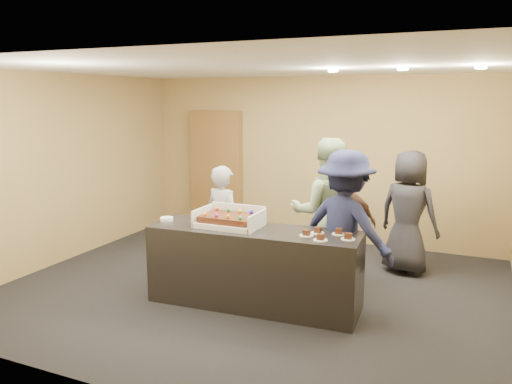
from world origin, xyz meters
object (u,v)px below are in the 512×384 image
(person_sage_man, at_px, (326,212))
(person_dark_suit, at_px, (408,212))
(sheet_cake, at_px, (229,218))
(person_brown_extra, at_px, (343,227))
(plate_stack, at_px, (167,219))
(person_navy_man, at_px, (345,229))
(storage_cabinet, at_px, (216,171))
(serving_counter, at_px, (254,267))
(cake_box, at_px, (230,222))
(person_server_grey, at_px, (224,223))

(person_sage_man, height_order, person_dark_suit, person_sage_man)
(sheet_cake, bearing_deg, person_brown_extra, 43.15)
(plate_stack, relative_size, person_navy_man, 0.09)
(storage_cabinet, relative_size, person_navy_man, 1.19)
(serving_counter, distance_m, sheet_cake, 0.63)
(cake_box, relative_size, plate_stack, 4.61)
(person_navy_man, bearing_deg, serving_counter, 43.41)
(person_server_grey, bearing_deg, person_navy_man, -167.18)
(cake_box, bearing_deg, person_server_grey, 124.00)
(serving_counter, xyz_separation_m, person_navy_man, (0.93, 0.45, 0.44))
(person_sage_man, height_order, person_brown_extra, person_sage_man)
(person_sage_man, bearing_deg, person_dark_suit, -157.17)
(storage_cabinet, height_order, plate_stack, storage_cabinet)
(serving_counter, height_order, person_sage_man, person_sage_man)
(plate_stack, bearing_deg, person_dark_suit, 36.57)
(sheet_cake, bearing_deg, person_sage_man, 48.89)
(person_sage_man, distance_m, person_navy_man, 0.66)
(person_server_grey, bearing_deg, storage_cabinet, -41.33)
(cake_box, height_order, person_dark_suit, person_dark_suit)
(serving_counter, xyz_separation_m, person_sage_man, (0.55, 0.99, 0.49))
(person_sage_man, bearing_deg, person_server_grey, -4.04)
(person_brown_extra, xyz_separation_m, person_dark_suit, (0.69, 0.84, 0.08))
(cake_box, height_order, plate_stack, cake_box)
(person_brown_extra, height_order, person_dark_suit, person_dark_suit)
(storage_cabinet, bearing_deg, serving_counter, -54.75)
(storage_cabinet, xyz_separation_m, person_brown_extra, (2.79, -1.85, -0.30))
(serving_counter, height_order, person_brown_extra, person_brown_extra)
(person_navy_man, bearing_deg, storage_cabinet, -21.61)
(person_dark_suit, bearing_deg, person_sage_man, 62.52)
(sheet_cake, relative_size, person_server_grey, 0.41)
(person_sage_man, xyz_separation_m, person_brown_extra, (0.21, 0.02, -0.17))
(sheet_cake, relative_size, plate_stack, 3.94)
(person_dark_suit, bearing_deg, sheet_cake, 65.16)
(person_server_grey, distance_m, person_navy_man, 1.65)
(storage_cabinet, distance_m, sheet_cake, 3.34)
(serving_counter, height_order, person_navy_man, person_navy_man)
(person_sage_man, xyz_separation_m, person_navy_man, (0.38, -0.54, -0.04))
(storage_cabinet, relative_size, person_brown_extra, 1.40)
(serving_counter, distance_m, person_server_grey, 0.98)
(person_brown_extra, bearing_deg, person_server_grey, -21.43)
(person_sage_man, bearing_deg, sheet_cake, 27.97)
(person_sage_man, bearing_deg, storage_cabinet, -56.97)
(plate_stack, height_order, person_dark_suit, person_dark_suit)
(serving_counter, xyz_separation_m, sheet_cake, (-0.31, 0.00, 0.55))
(sheet_cake, xyz_separation_m, person_server_grey, (-0.39, 0.61, -0.24))
(sheet_cake, distance_m, person_navy_man, 1.33)
(serving_counter, relative_size, sheet_cake, 3.89)
(storage_cabinet, relative_size, person_server_grey, 1.41)
(storage_cabinet, xyz_separation_m, person_server_grey, (1.32, -2.26, -0.31))
(plate_stack, distance_m, person_dark_suit, 3.21)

